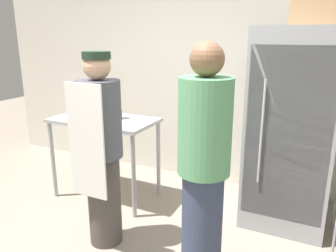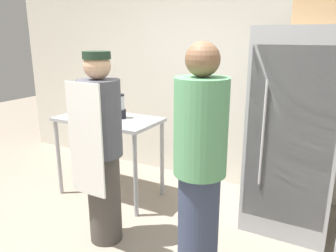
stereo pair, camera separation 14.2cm
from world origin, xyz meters
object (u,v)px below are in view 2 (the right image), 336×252
object	(u,v)px
person_baker	(101,148)
person_customer	(200,167)
blender_pitcher	(120,108)
donut_box	(91,110)
cardboard_storage_box	(319,10)
refrigerator	(294,132)

from	to	relation	value
person_baker	person_customer	size ratio (longest dim) A/B	0.95
blender_pitcher	person_customer	bearing A→B (deg)	-32.44
donut_box	blender_pitcher	distance (m)	0.40
person_customer	donut_box	bearing A→B (deg)	154.59
blender_pitcher	cardboard_storage_box	world-z (taller)	cardboard_storage_box
refrigerator	person_customer	size ratio (longest dim) A/B	1.06
donut_box	person_baker	xyz separation A→B (m)	(0.77, -0.76, -0.09)
refrigerator	cardboard_storage_box	bearing A→B (deg)	-20.38
refrigerator	blender_pitcher	size ratio (longest dim) A/B	7.03
donut_box	refrigerator	bearing A→B (deg)	7.68
cardboard_storage_box	person_customer	distance (m)	1.61
donut_box	person_customer	bearing A→B (deg)	-25.41
donut_box	cardboard_storage_box	xyz separation A→B (m)	(2.24, 0.26, 1.01)
cardboard_storage_box	person_customer	size ratio (longest dim) A/B	0.22
person_customer	person_baker	bearing A→B (deg)	177.34
donut_box	cardboard_storage_box	distance (m)	2.47
donut_box	person_baker	distance (m)	1.09
cardboard_storage_box	person_customer	world-z (taller)	cardboard_storage_box
person_baker	refrigerator	bearing A→B (deg)	37.29
refrigerator	person_baker	xyz separation A→B (m)	(-1.37, -1.05, -0.06)
donut_box	blender_pitcher	world-z (taller)	donut_box
blender_pitcher	person_customer	world-z (taller)	person_customer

